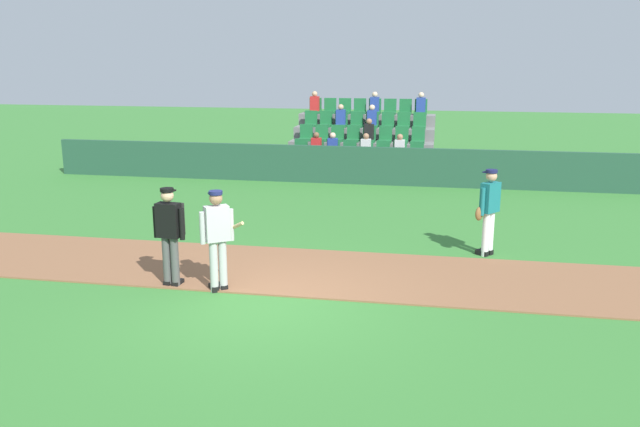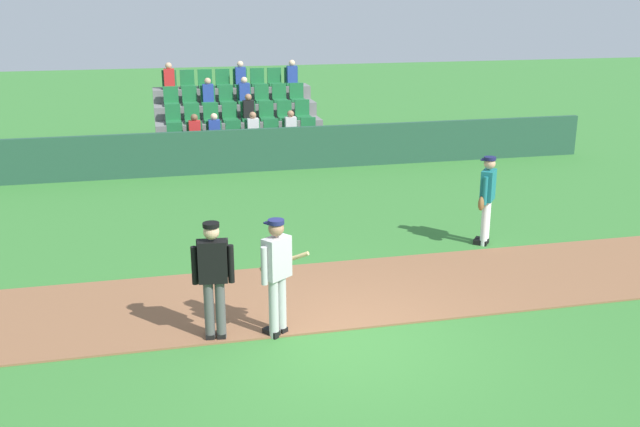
% 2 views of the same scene
% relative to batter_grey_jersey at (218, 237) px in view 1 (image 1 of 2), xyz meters
% --- Properties ---
extents(ground_plane, '(80.00, 80.00, 0.00)m').
position_rel_batter_grey_jersey_xyz_m(ground_plane, '(0.96, -0.43, -0.97)').
color(ground_plane, '#387A33').
extents(infield_dirt_path, '(28.00, 2.73, 0.03)m').
position_rel_batter_grey_jersey_xyz_m(infield_dirt_path, '(0.96, 1.27, -0.95)').
color(infield_dirt_path, brown).
rests_on(infield_dirt_path, ground).
extents(dugout_fence, '(20.00, 0.16, 1.19)m').
position_rel_batter_grey_jersey_xyz_m(dugout_fence, '(0.96, 10.03, -0.37)').
color(dugout_fence, '#234C38').
rests_on(dugout_fence, ground).
extents(stadium_bleachers, '(5.00, 3.80, 2.70)m').
position_rel_batter_grey_jersey_xyz_m(stadium_bleachers, '(0.95, 12.32, -0.21)').
color(stadium_bleachers, slate).
rests_on(stadium_bleachers, ground).
extents(batter_grey_jersey, '(0.73, 0.70, 1.76)m').
position_rel_batter_grey_jersey_xyz_m(batter_grey_jersey, '(0.00, 0.00, 0.00)').
color(batter_grey_jersey, '#B2B2B2').
rests_on(batter_grey_jersey, ground).
extents(umpire_home_plate, '(0.59, 0.33, 1.76)m').
position_rel_batter_grey_jersey_xyz_m(umpire_home_plate, '(-0.89, 0.08, 0.03)').
color(umpire_home_plate, '#4C4C4C').
rests_on(umpire_home_plate, ground).
extents(runner_teal_jersey, '(0.53, 0.54, 1.76)m').
position_rel_batter_grey_jersey_xyz_m(runner_teal_jersey, '(4.64, 2.97, -0.01)').
color(runner_teal_jersey, white).
rests_on(runner_teal_jersey, ground).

